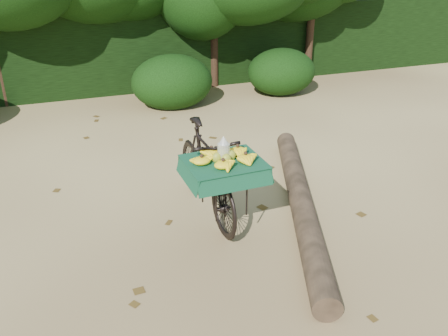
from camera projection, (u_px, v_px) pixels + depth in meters
name	position (u px, v px, depth m)	size (l,w,h in m)	color
ground	(142.00, 220.00, 5.89)	(80.00, 80.00, 0.00)	#D1BB6F
vendor_bicycle	(207.00, 171.00, 5.79)	(0.86, 1.95, 1.17)	black
fallen_log	(301.00, 200.00, 6.04)	(0.29, 0.29, 4.00)	brown
hedge_backdrop	(86.00, 49.00, 10.84)	(26.00, 1.80, 1.80)	black
tree_row	(49.00, 3.00, 9.49)	(14.50, 2.00, 4.00)	black
bush_clumps	(124.00, 89.00, 9.49)	(8.80, 1.70, 0.90)	black
leaf_litter	(133.00, 196.00, 6.44)	(7.00, 7.30, 0.01)	#513A15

